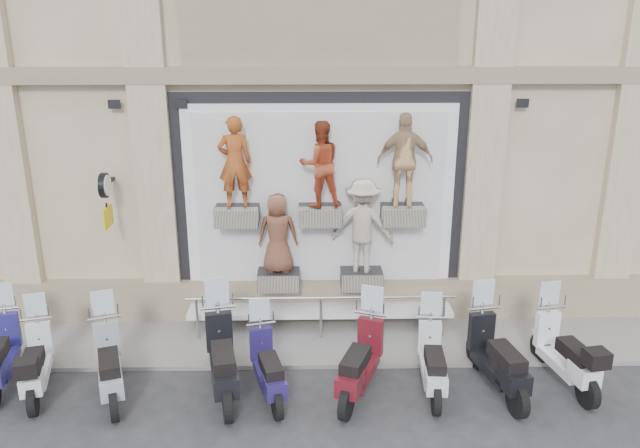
% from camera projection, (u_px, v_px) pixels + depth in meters
% --- Properties ---
extents(ground, '(90.00, 90.00, 0.00)m').
position_uv_depth(ground, '(324.00, 403.00, 9.89)').
color(ground, '#2C2C2F').
rests_on(ground, ground).
extents(sidewalk, '(16.00, 2.20, 0.08)m').
position_uv_depth(sidewalk, '(321.00, 337.00, 11.88)').
color(sidewalk, gray).
rests_on(sidewalk, ground).
extents(building, '(14.00, 8.60, 12.00)m').
position_uv_depth(building, '(316.00, 11.00, 14.70)').
color(building, beige).
rests_on(building, ground).
extents(shop_vitrine, '(5.60, 0.91, 4.30)m').
position_uv_depth(shop_vitrine, '(327.00, 209.00, 11.77)').
color(shop_vitrine, black).
rests_on(shop_vitrine, ground).
extents(guard_rail, '(5.06, 0.10, 0.93)m').
position_uv_depth(guard_rail, '(321.00, 319.00, 11.65)').
color(guard_rail, '#9EA0A5').
rests_on(guard_rail, ground).
extents(clock_sign_bracket, '(0.10, 0.80, 1.02)m').
position_uv_depth(clock_sign_bracket, '(105.00, 193.00, 11.30)').
color(clock_sign_bracket, black).
rests_on(clock_sign_bracket, ground).
extents(scooter_b, '(0.98, 1.90, 1.49)m').
position_uv_depth(scooter_b, '(34.00, 351.00, 9.97)').
color(scooter_b, silver).
rests_on(scooter_b, ground).
extents(scooter_c, '(1.17, 2.02, 1.58)m').
position_uv_depth(scooter_c, '(108.00, 352.00, 9.85)').
color(scooter_c, gray).
rests_on(scooter_c, ground).
extents(scooter_d, '(1.03, 2.21, 1.73)m').
position_uv_depth(scooter_d, '(222.00, 345.00, 9.90)').
color(scooter_d, black).
rests_on(scooter_d, ground).
extents(scooter_e, '(0.97, 1.85, 1.45)m').
position_uv_depth(scooter_e, '(268.00, 355.00, 9.87)').
color(scooter_e, '#1E164E').
rests_on(scooter_e, ground).
extents(scooter_f, '(1.26, 2.08, 1.62)m').
position_uv_depth(scooter_f, '(361.00, 349.00, 9.90)').
color(scooter_f, '#510E16').
rests_on(scooter_f, ground).
extents(scooter_g, '(0.68, 1.86, 1.48)m').
position_uv_depth(scooter_g, '(433.00, 350.00, 10.02)').
color(scooter_g, silver).
rests_on(scooter_g, ground).
extents(scooter_h, '(0.94, 2.12, 1.67)m').
position_uv_depth(scooter_h, '(498.00, 344.00, 10.00)').
color(scooter_h, black).
rests_on(scooter_h, ground).
extents(scooter_i, '(0.88, 2.00, 1.57)m').
position_uv_depth(scooter_i, '(566.00, 341.00, 10.20)').
color(scooter_i, white).
rests_on(scooter_i, ground).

